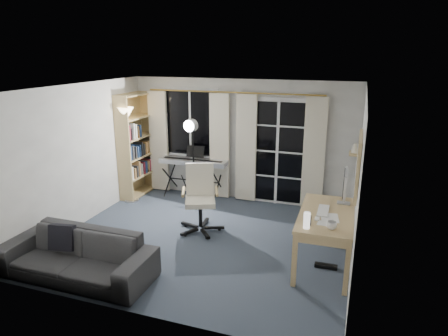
% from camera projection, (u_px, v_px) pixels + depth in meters
% --- Properties ---
extents(floor, '(4.50, 4.00, 0.02)m').
position_uv_depth(floor, '(204.00, 240.00, 6.41)').
color(floor, '#3C4957').
rests_on(floor, ground).
extents(window, '(1.20, 0.08, 1.40)m').
position_uv_depth(window, '(191.00, 123.00, 8.10)').
color(window, white).
rests_on(window, floor).
extents(french_door, '(1.32, 0.09, 2.11)m').
position_uv_depth(french_door, '(277.00, 153.00, 7.67)').
color(french_door, white).
rests_on(french_door, floor).
extents(curtains, '(3.60, 0.07, 2.13)m').
position_uv_depth(curtains, '(232.00, 147.00, 7.84)').
color(curtains, gold).
rests_on(curtains, floor).
extents(bookshelf, '(0.36, 0.99, 2.11)m').
position_uv_depth(bookshelf, '(134.00, 148.00, 8.16)').
color(bookshelf, tan).
rests_on(bookshelf, floor).
extents(torchiere_lamp, '(0.39, 0.39, 1.88)m').
position_uv_depth(torchiere_lamp, '(127.00, 127.00, 7.62)').
color(torchiere_lamp, '#B2B2B7').
rests_on(torchiere_lamp, floor).
extents(keyboard_piano, '(1.39, 0.69, 1.00)m').
position_uv_depth(keyboard_piano, '(194.00, 162.00, 8.01)').
color(keyboard_piano, black).
rests_on(keyboard_piano, floor).
extents(studio_light, '(0.36, 0.36, 1.76)m').
position_uv_depth(studio_light, '(191.00, 136.00, 7.30)').
color(studio_light, black).
rests_on(studio_light, floor).
extents(office_chair, '(0.77, 0.75, 1.12)m').
position_uv_depth(office_chair, '(200.00, 191.00, 6.65)').
color(office_chair, black).
rests_on(office_chair, floor).
extents(desk, '(0.75, 1.46, 0.78)m').
position_uv_depth(desk, '(326.00, 220.00, 5.49)').
color(desk, '#A48954').
rests_on(desk, floor).
extents(monitor, '(0.19, 0.56, 0.49)m').
position_uv_depth(monitor, '(345.00, 184.00, 5.72)').
color(monitor, silver).
rests_on(monitor, desk).
extents(desk_clutter, '(0.45, 0.88, 0.98)m').
position_uv_depth(desk_clutter, '(319.00, 231.00, 5.31)').
color(desk_clutter, white).
rests_on(desk_clutter, desk).
extents(mug, '(0.13, 0.10, 0.13)m').
position_uv_depth(mug, '(332.00, 224.00, 4.96)').
color(mug, silver).
rests_on(mug, desk).
extents(wall_mirror, '(0.04, 0.94, 0.74)m').
position_uv_depth(wall_mirror, '(358.00, 165.00, 4.96)').
color(wall_mirror, tan).
rests_on(wall_mirror, floor).
extents(framed_print, '(0.03, 0.42, 0.32)m').
position_uv_depth(framed_print, '(360.00, 145.00, 5.76)').
color(framed_print, tan).
rests_on(framed_print, floor).
extents(wall_shelf, '(0.16, 0.30, 0.18)m').
position_uv_depth(wall_shelf, '(355.00, 150.00, 6.29)').
color(wall_shelf, tan).
rests_on(wall_shelf, floor).
extents(sofa, '(2.07, 0.61, 0.81)m').
position_uv_depth(sofa, '(76.00, 249.00, 5.26)').
color(sofa, '#2A292C').
rests_on(sofa, floor).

